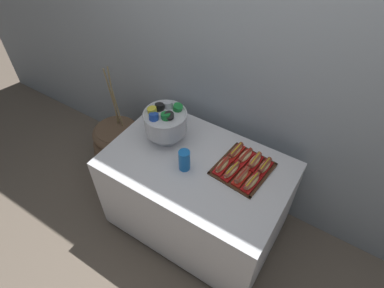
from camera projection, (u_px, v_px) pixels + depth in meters
ground_plane at (196, 223)px, 2.77m from camera, size 10.00×10.00×0.00m
back_wall at (242, 58)px, 2.17m from camera, size 6.00×0.10×2.60m
buffet_table at (197, 195)px, 2.48m from camera, size 1.27×0.81×0.77m
floor_vase at (120, 150)px, 3.02m from camera, size 0.50×0.50×1.11m
serving_tray at (243, 169)px, 2.18m from camera, size 0.36×0.39×0.01m
hot_dog_0 at (222, 166)px, 2.16m from camera, size 0.07×0.16×0.06m
hot_dog_1 at (232, 171)px, 2.13m from camera, size 0.08×0.18×0.06m
hot_dog_2 at (242, 176)px, 2.09m from camera, size 0.07×0.16×0.06m
hot_dog_3 at (252, 182)px, 2.06m from camera, size 0.08×0.18×0.06m
hot_dog_4 at (236, 151)px, 2.25m from camera, size 0.07×0.18×0.06m
hot_dog_5 at (245, 156)px, 2.22m from camera, size 0.09×0.16×0.06m
hot_dog_6 at (255, 161)px, 2.18m from camera, size 0.07×0.16×0.06m
hot_dog_7 at (264, 166)px, 2.15m from camera, size 0.07×0.16×0.06m
punch_bowl at (165, 121)px, 2.27m from camera, size 0.31×0.31×0.28m
cup_stack at (184, 160)px, 2.13m from camera, size 0.08×0.08×0.16m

